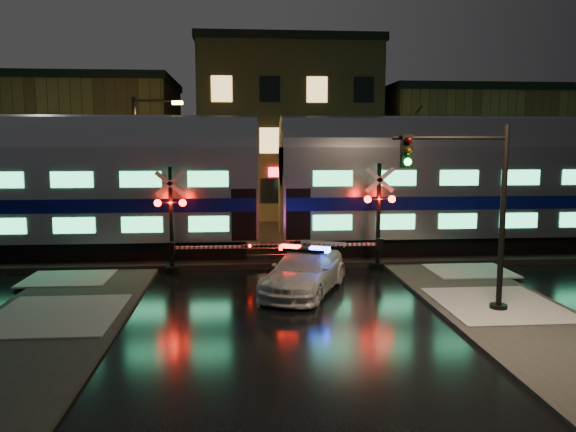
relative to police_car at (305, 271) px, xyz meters
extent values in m
plane|color=black|center=(-0.88, 0.57, -0.71)|extent=(120.00, 120.00, 0.00)
cube|color=black|center=(-0.88, 5.57, -0.59)|extent=(90.00, 4.20, 0.24)
cube|color=#2D2D2D|center=(-7.38, -5.43, -0.65)|extent=(4.00, 20.00, 0.12)
cube|color=#2D2D2D|center=(5.62, -5.43, -0.65)|extent=(4.00, 20.00, 0.12)
cube|color=brown|center=(-13.88, 22.57, 3.79)|extent=(14.00, 10.00, 9.00)
cube|color=brown|center=(1.12, 23.07, 5.04)|extent=(12.00, 11.00, 11.50)
cube|color=brown|center=(14.12, 22.57, 3.54)|extent=(12.00, 10.00, 8.50)
cube|color=black|center=(12.09, 5.57, -0.07)|extent=(24.00, 2.40, 0.80)
cube|color=#B7BAC1|center=(12.09, 5.57, 2.23)|extent=(25.00, 3.05, 3.80)
cube|color=#090F65|center=(12.09, 5.57, 1.83)|extent=(24.75, 3.09, 0.55)
cylinder|color=#B7BAC1|center=(12.09, 5.57, 3.93)|extent=(25.00, 3.05, 3.05)
imported|color=silver|center=(0.00, 0.00, -0.01)|extent=(3.77, 5.24, 1.41)
cube|color=black|center=(0.00, 0.00, 0.74)|extent=(1.49, 0.94, 0.09)
cube|color=#FF0C05|center=(-0.48, 0.21, 0.78)|extent=(0.72, 0.56, 0.16)
cube|color=#1426FF|center=(0.48, -0.21, 0.78)|extent=(0.72, 0.56, 0.16)
cylinder|color=black|center=(3.22, 2.97, -0.55)|extent=(0.53, 0.53, 0.32)
cylinder|color=black|center=(3.22, 2.97, 1.40)|extent=(0.17, 0.17, 4.23)
sphere|color=#FF0C05|center=(2.75, 2.79, 2.14)|extent=(0.27, 0.27, 0.27)
sphere|color=#FF0C05|center=(3.70, 2.79, 2.14)|extent=(0.27, 0.27, 0.27)
cube|color=white|center=(0.58, 2.72, 0.40)|extent=(5.28, 0.10, 0.10)
cube|color=black|center=(3.22, 2.72, 0.40)|extent=(0.25, 0.30, 0.45)
cylinder|color=black|center=(-4.76, 2.97, -0.56)|extent=(0.51, 0.51, 0.31)
cylinder|color=black|center=(-4.76, 2.97, 1.34)|extent=(0.16, 0.16, 4.11)
sphere|color=#FF0C05|center=(-5.22, 2.79, 2.06)|extent=(0.27, 0.27, 0.27)
sphere|color=#FF0C05|center=(-4.29, 2.79, 2.06)|extent=(0.27, 0.27, 0.27)
cube|color=white|center=(-2.19, 2.72, 0.37)|extent=(5.14, 0.10, 0.10)
cube|color=black|center=(-4.76, 2.72, 0.37)|extent=(0.25, 0.30, 0.45)
cylinder|color=black|center=(5.42, -2.89, -0.57)|extent=(0.51, 0.51, 0.27)
cylinder|color=black|center=(5.42, -2.89, 2.04)|extent=(0.16, 0.16, 5.50)
cylinder|color=black|center=(3.77, -2.89, 4.42)|extent=(3.30, 0.11, 0.11)
cube|color=black|center=(2.49, -3.04, 4.05)|extent=(0.29, 0.26, 0.92)
sphere|color=#0CFF3F|center=(2.49, -3.20, 3.76)|extent=(0.20, 0.20, 0.20)
cylinder|color=black|center=(-7.22, 9.57, 2.90)|extent=(0.18, 0.18, 7.22)
cylinder|color=black|center=(-6.14, 9.57, 6.33)|extent=(2.17, 0.11, 0.11)
cube|color=yellow|center=(-5.15, 9.57, 6.24)|extent=(0.50, 0.25, 0.16)
camera|label=1|loc=(-2.06, -18.36, 4.23)|focal=35.00mm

